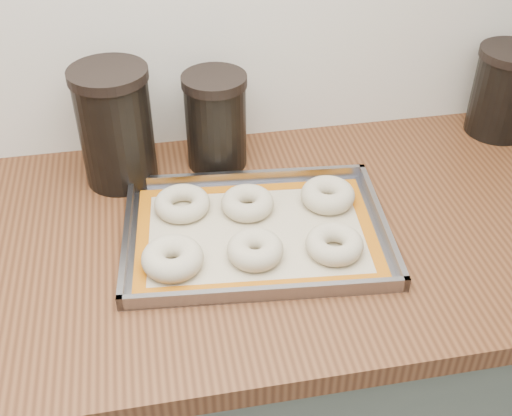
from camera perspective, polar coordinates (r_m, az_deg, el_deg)
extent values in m
cube|color=#576055|center=(1.53, 8.20, -14.54)|extent=(3.00, 0.65, 0.86)
cube|color=brown|center=(1.21, 10.05, -1.32)|extent=(3.06, 0.68, 0.04)
cube|color=gray|center=(1.14, 0.00, -2.32)|extent=(0.49, 0.37, 0.00)
cube|color=gray|center=(1.26, -0.68, 2.78)|extent=(0.46, 0.05, 0.02)
cube|color=gray|center=(1.01, 0.85, -7.58)|extent=(0.46, 0.05, 0.02)
cube|color=gray|center=(1.13, -11.40, -2.46)|extent=(0.04, 0.33, 0.02)
cube|color=gray|center=(1.17, 11.08, -1.15)|extent=(0.04, 0.33, 0.02)
cube|color=#C6B793|center=(1.13, 0.00, -2.21)|extent=(0.45, 0.33, 0.00)
cube|color=#B25B0B|center=(1.24, -0.57, 1.78)|extent=(0.42, 0.06, 0.00)
cube|color=#B25B0B|center=(1.03, 0.69, -6.89)|extent=(0.42, 0.06, 0.00)
cube|color=#B25B0B|center=(1.14, -10.05, -2.73)|extent=(0.04, 0.25, 0.00)
cube|color=#B25B0B|center=(1.16, 9.80, -1.56)|extent=(0.04, 0.25, 0.00)
torus|color=beige|center=(1.06, -7.43, -4.45)|extent=(0.11, 0.11, 0.04)
torus|color=beige|center=(1.07, -0.08, -3.72)|extent=(0.10, 0.10, 0.04)
torus|color=beige|center=(1.09, 6.99, -3.21)|extent=(0.10, 0.10, 0.03)
torus|color=beige|center=(1.18, -6.58, 0.40)|extent=(0.11, 0.11, 0.03)
torus|color=beige|center=(1.17, -0.76, 0.45)|extent=(0.13, 0.13, 0.03)
torus|color=beige|center=(1.20, 6.40, 1.16)|extent=(0.12, 0.12, 0.04)
cylinder|color=black|center=(1.25, -12.32, 6.72)|extent=(0.14, 0.14, 0.21)
cylinder|color=black|center=(1.20, -13.06, 11.51)|extent=(0.15, 0.15, 0.02)
cylinder|color=black|center=(1.28, -3.58, 7.34)|extent=(0.12, 0.12, 0.17)
cylinder|color=black|center=(1.24, -3.75, 11.23)|extent=(0.13, 0.13, 0.02)
cylinder|color=black|center=(1.49, 21.16, 9.33)|extent=(0.13, 0.13, 0.17)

